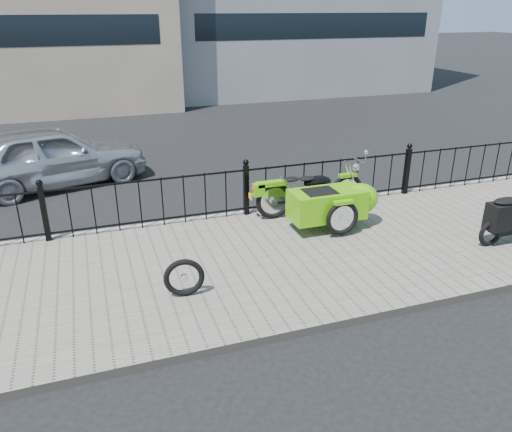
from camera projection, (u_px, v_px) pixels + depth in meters
name	position (u px, v px, depth m)	size (l,w,h in m)	color
ground	(270.00, 249.00, 8.37)	(120.00, 120.00, 0.00)	black
sidewalk	(281.00, 259.00, 7.92)	(30.00, 3.80, 0.12)	slate
curb	(244.00, 214.00, 9.61)	(30.00, 0.10, 0.12)	gray
iron_fence	(246.00, 191.00, 9.28)	(14.11, 0.11, 1.08)	black
motorcycle_sidecar	(332.00, 200.00, 8.83)	(2.28, 1.48, 0.98)	black
spare_tire	(184.00, 278.00, 6.69)	(0.56, 0.56, 0.08)	black
sedan_car	(52.00, 156.00, 11.08)	(1.63, 4.05, 1.38)	#BABCC1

